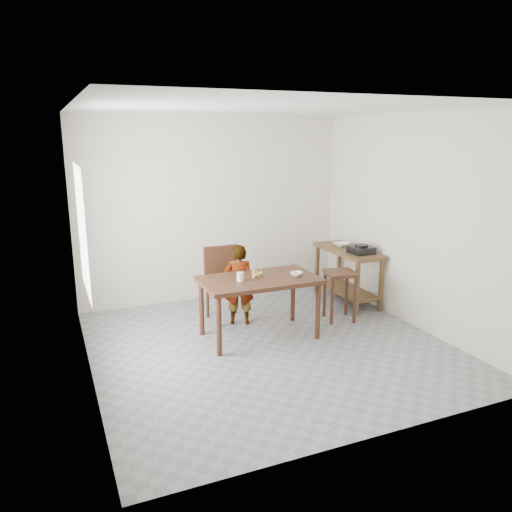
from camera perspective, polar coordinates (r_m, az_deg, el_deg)
name	(u,v)px	position (r m, az deg, el deg)	size (l,w,h in m)	color
floor	(269,347)	(5.99, 1.52, -10.37)	(4.00, 4.00, 0.04)	gray
ceiling	(271,106)	(5.47, 1.72, 16.80)	(4.00, 4.00, 0.04)	white
wall_back	(213,209)	(7.43, -4.93, 5.39)	(4.00, 0.04, 2.70)	silver
wall_front	(382,282)	(3.88, 14.16, -2.88)	(4.00, 0.04, 2.70)	silver
wall_left	(79,250)	(5.09, -19.53, 0.69)	(0.04, 4.00, 2.70)	silver
wall_right	(414,221)	(6.66, 17.65, 3.80)	(0.04, 4.00, 2.70)	silver
window_pane	(82,230)	(5.26, -19.28, 2.79)	(0.02, 1.10, 1.30)	white
dining_table	(259,308)	(6.10, 0.37, -5.92)	(1.40, 0.80, 0.75)	#3D2013
prep_counter	(347,276)	(7.47, 10.40, -2.21)	(0.50, 1.20, 0.80)	brown
child	(239,285)	(6.47, -1.97, -3.29)	(0.39, 0.26, 1.06)	white
dining_chair	(227,285)	(6.61, -3.39, -3.33)	(0.47, 0.47, 0.98)	#3D2013
stool	(339,296)	(6.75, 9.52, -4.50)	(0.38, 0.38, 0.67)	#3D2013
glass_tumbler	(240,277)	(5.85, -1.80, -2.38)	(0.08, 0.08, 0.11)	white
small_bowl	(296,274)	(6.09, 4.64, -2.04)	(0.15, 0.15, 0.05)	silver
banana	(257,274)	(6.04, 0.17, -2.08)	(0.17, 0.12, 0.06)	gold
serving_bowl	(341,245)	(7.51, 9.74, 1.30)	(0.24, 0.24, 0.06)	silver
gas_burner	(361,250)	(7.13, 11.94, 0.69)	(0.30, 0.30, 0.10)	black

